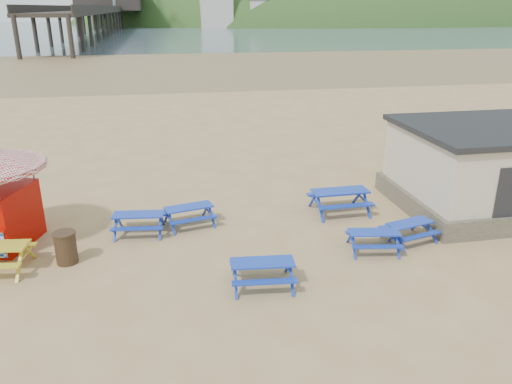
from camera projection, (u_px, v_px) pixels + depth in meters
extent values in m
plane|color=tan|center=(226.00, 239.00, 16.37)|extent=(400.00, 400.00, 0.00)
plane|color=olive|center=(173.00, 64.00, 67.04)|extent=(400.00, 400.00, 0.00)
plane|color=#455763|center=(163.00, 29.00, 172.97)|extent=(400.00, 400.00, 0.00)
cube|color=#0A2394|center=(138.00, 214.00, 16.55)|extent=(1.74, 0.83, 0.05)
cube|color=#0A2394|center=(141.00, 215.00, 17.16)|extent=(1.69, 0.42, 0.05)
cube|color=#0A2394|center=(137.00, 229.00, 16.11)|extent=(1.69, 0.42, 0.05)
cube|color=#0A2394|center=(189.00, 207.00, 17.19)|extent=(1.75, 1.01, 0.05)
cube|color=#0A2394|center=(185.00, 208.00, 17.75)|extent=(1.66, 0.61, 0.05)
cube|color=#0A2394|center=(194.00, 220.00, 16.81)|extent=(1.66, 0.61, 0.05)
cube|color=#0A2394|center=(340.00, 191.00, 18.20)|extent=(2.08, 0.85, 0.06)
cube|color=#0A2394|center=(333.00, 193.00, 18.94)|extent=(2.06, 0.34, 0.06)
cube|color=#0A2394|center=(347.00, 206.00, 17.68)|extent=(2.06, 0.34, 0.06)
cube|color=#0A2394|center=(262.00, 262.00, 13.40)|extent=(1.78, 0.82, 0.05)
cube|color=#0A2394|center=(260.00, 261.00, 14.03)|extent=(1.74, 0.40, 0.05)
cube|color=#0A2394|center=(265.00, 282.00, 12.96)|extent=(1.74, 0.40, 0.05)
cube|color=#0A2394|center=(374.00, 232.00, 15.36)|extent=(1.62, 0.84, 0.04)
cube|color=#0A2394|center=(369.00, 232.00, 15.93)|extent=(1.56, 0.45, 0.04)
cube|color=#0A2394|center=(378.00, 247.00, 14.96)|extent=(1.56, 0.45, 0.04)
cube|color=#0A2394|center=(410.00, 223.00, 16.04)|extent=(1.64, 0.97, 0.04)
cube|color=#0A2394|center=(399.00, 224.00, 16.56)|extent=(1.54, 0.60, 0.04)
cube|color=#0A2394|center=(421.00, 236.00, 15.69)|extent=(1.54, 0.60, 0.04)
cube|color=gold|center=(3.00, 246.00, 14.83)|extent=(1.94, 0.50, 0.05)
cylinder|color=#3D251A|center=(66.00, 248.00, 14.69)|extent=(0.62, 0.62, 0.95)
cylinder|color=#3D251A|center=(64.00, 233.00, 14.52)|extent=(0.67, 0.67, 0.04)
cube|color=#665B4C|center=(496.00, 197.00, 19.00)|extent=(7.40, 5.40, 0.70)
cube|color=beige|center=(502.00, 159.00, 18.47)|extent=(7.00, 5.00, 2.30)
cube|color=black|center=(508.00, 127.00, 18.06)|extent=(7.30, 5.30, 0.20)
cube|color=black|center=(508.00, 197.00, 16.05)|extent=(0.90, 0.06, 2.00)
cube|color=black|center=(108.00, 11.00, 172.36)|extent=(9.00, 220.00, 0.60)
ellipsoid|color=#2D4C1E|center=(346.00, 44.00, 247.35)|extent=(264.00, 144.00, 108.00)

